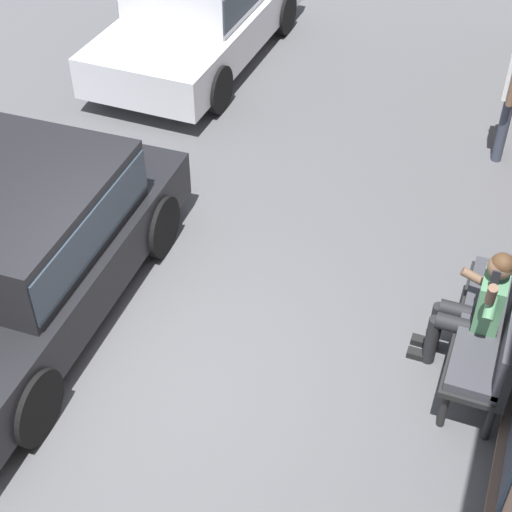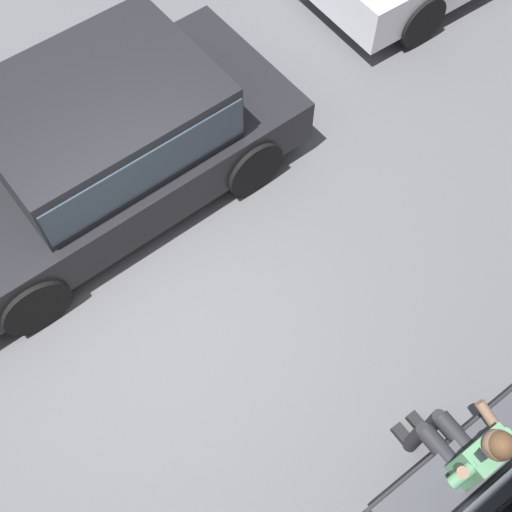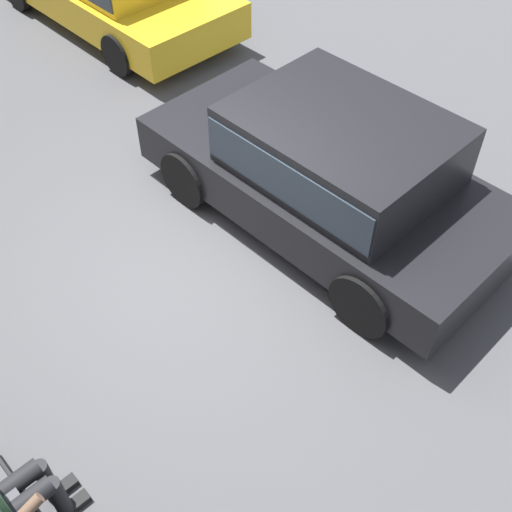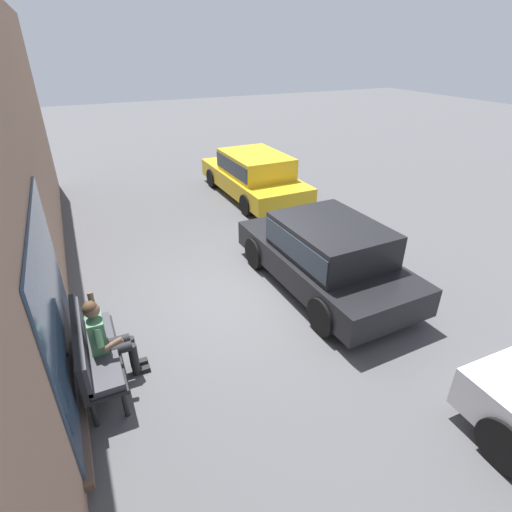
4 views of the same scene
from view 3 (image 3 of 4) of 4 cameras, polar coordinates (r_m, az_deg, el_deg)
name	(u,v)px [view 3 (image 3 of 4)]	position (r m, az deg, el deg)	size (l,w,h in m)	color
ground_plane	(196,272)	(6.82, -5.35, -1.44)	(60.00, 60.00, 0.00)	#4C4C4F
parked_car_mid	(332,166)	(6.86, 6.73, 7.94)	(4.19, 2.08, 1.45)	black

